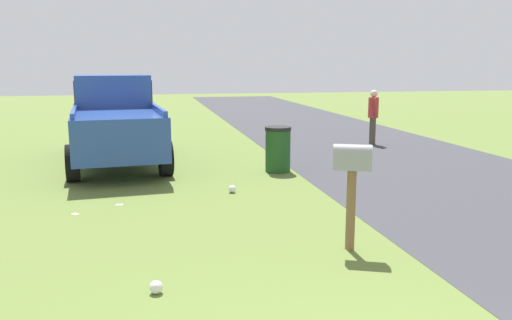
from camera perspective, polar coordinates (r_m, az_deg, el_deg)
The scene contains 9 objects.
road_asphalt at distance 10.15m, azimuth 25.22°, elevation -4.01°, with size 60.00×5.73×0.01m, color #38383D.
mailbox at distance 6.67m, azimuth 10.42°, elevation -0.68°, with size 0.37×0.52×1.37m.
pickup_truck at distance 13.17m, azimuth -15.16°, elevation 4.60°, with size 5.75×2.56×2.09m.
trash_bin at distance 11.58m, azimuth 2.40°, elevation 1.19°, with size 0.58×0.58×1.00m.
pedestrian at distance 15.86m, azimuth 12.62°, elevation 4.99°, with size 0.49×0.30×1.61m.
litter_bag_midfield_a at distance 5.71m, azimuth -10.81°, elevation -13.43°, with size 0.14×0.14×0.14m, color silver.
litter_wrapper_midfield_b at distance 8.88m, azimuth -19.06°, elevation -5.56°, with size 0.12×0.08×0.01m, color silver.
litter_bag_by_mailbox at distance 9.75m, azimuth -2.61°, elevation -3.17°, with size 0.14×0.14×0.14m, color silver.
litter_wrapper_near_hydrant at distance 9.23m, azimuth -14.63°, elevation -4.71°, with size 0.12×0.08×0.01m, color silver.
Camera 1 is at (-1.82, 1.52, 2.36)m, focal length 36.78 mm.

